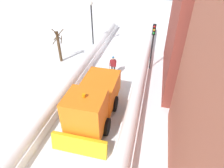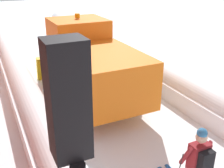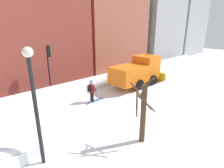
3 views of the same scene
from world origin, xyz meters
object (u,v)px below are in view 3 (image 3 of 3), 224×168
object	(u,v)px
skier	(92,90)
plow_truck	(138,71)
street_lamp	(34,95)
bare_tree_near	(143,112)
traffic_light_pole	(49,62)

from	to	relation	value
skier	plow_truck	bearing A→B (deg)	91.04
street_lamp	skier	bearing A→B (deg)	124.15
plow_truck	skier	bearing A→B (deg)	-88.96
plow_truck	skier	xyz separation A→B (m)	(0.11, -5.84, -0.48)
bare_tree_near	traffic_light_pole	bearing A→B (deg)	-176.54
plow_truck	street_lamp	distance (m)	12.20
skier	street_lamp	distance (m)	7.10
plow_truck	street_lamp	xyz separation A→B (m)	(3.89, -11.43, 1.73)
plow_truck	traffic_light_pole	world-z (taller)	traffic_light_pole
street_lamp	bare_tree_near	bearing A→B (deg)	65.05
street_lamp	bare_tree_near	size ratio (longest dim) A/B	1.45
plow_truck	bare_tree_near	bearing A→B (deg)	-49.92
plow_truck	traffic_light_pole	distance (m)	8.34
bare_tree_near	plow_truck	bearing A→B (deg)	130.08
plow_truck	skier	distance (m)	5.86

